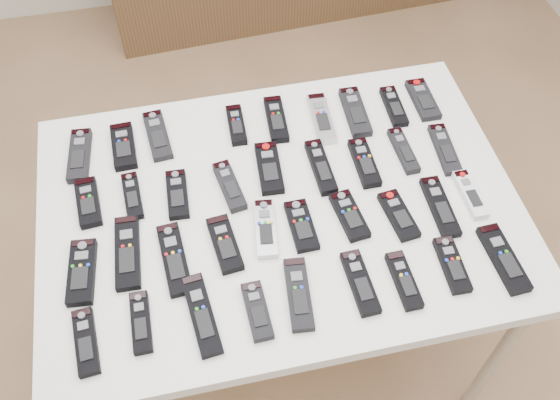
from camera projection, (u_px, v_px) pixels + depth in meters
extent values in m
plane|color=brown|center=(237.00, 319.00, 2.29)|extent=(4.00, 4.00, 0.00)
cube|color=white|center=(280.00, 209.00, 1.65)|extent=(1.25, 0.88, 0.04)
cylinder|color=beige|center=(497.00, 358.00, 1.81)|extent=(0.04, 0.04, 0.74)
cylinder|color=beige|center=(94.00, 216.00, 2.11)|extent=(0.04, 0.04, 0.74)
cylinder|color=beige|center=(410.00, 162.00, 2.26)|extent=(0.04, 0.04, 0.74)
cube|color=black|center=(80.00, 156.00, 1.72)|extent=(0.07, 0.19, 0.02)
cube|color=black|center=(124.00, 146.00, 1.74)|extent=(0.07, 0.16, 0.02)
cube|color=black|center=(158.00, 135.00, 1.77)|extent=(0.07, 0.19, 0.02)
cube|color=black|center=(236.00, 125.00, 1.79)|extent=(0.05, 0.15, 0.02)
cube|color=black|center=(276.00, 119.00, 1.80)|extent=(0.06, 0.17, 0.02)
cube|color=#B7B7BC|center=(321.00, 119.00, 1.80)|extent=(0.06, 0.19, 0.02)
cube|color=black|center=(355.00, 112.00, 1.82)|extent=(0.06, 0.19, 0.02)
cube|color=black|center=(394.00, 107.00, 1.84)|extent=(0.05, 0.16, 0.02)
cube|color=black|center=(423.00, 100.00, 1.85)|extent=(0.06, 0.16, 0.02)
cube|color=black|center=(88.00, 203.00, 1.62)|extent=(0.07, 0.16, 0.02)
cube|color=black|center=(132.00, 196.00, 1.64)|extent=(0.05, 0.15, 0.02)
cube|color=black|center=(177.00, 194.00, 1.64)|extent=(0.06, 0.16, 0.02)
cube|color=black|center=(230.00, 186.00, 1.65)|extent=(0.07, 0.17, 0.02)
cube|color=black|center=(269.00, 168.00, 1.69)|extent=(0.07, 0.18, 0.02)
cube|color=black|center=(321.00, 167.00, 1.69)|extent=(0.05, 0.18, 0.02)
cube|color=black|center=(364.00, 163.00, 1.70)|extent=(0.05, 0.16, 0.02)
cube|color=black|center=(403.00, 151.00, 1.73)|extent=(0.04, 0.16, 0.02)
cube|color=black|center=(445.00, 149.00, 1.74)|extent=(0.06, 0.18, 0.02)
cube|color=black|center=(82.00, 272.00, 1.50)|extent=(0.08, 0.18, 0.02)
cube|color=black|center=(128.00, 252.00, 1.53)|extent=(0.07, 0.21, 0.02)
cube|color=black|center=(174.00, 259.00, 1.52)|extent=(0.07, 0.21, 0.02)
cube|color=black|center=(225.00, 244.00, 1.55)|extent=(0.07, 0.17, 0.02)
cube|color=#B7B7BC|center=(266.00, 228.00, 1.58)|extent=(0.07, 0.18, 0.02)
cube|color=black|center=(301.00, 226.00, 1.58)|extent=(0.06, 0.15, 0.02)
cube|color=black|center=(349.00, 216.00, 1.60)|extent=(0.07, 0.15, 0.02)
cube|color=black|center=(399.00, 215.00, 1.60)|extent=(0.07, 0.16, 0.02)
cube|color=black|center=(440.00, 207.00, 1.62)|extent=(0.05, 0.19, 0.02)
cube|color=silver|center=(470.00, 194.00, 1.64)|extent=(0.04, 0.15, 0.02)
cube|color=black|center=(86.00, 342.00, 1.39)|extent=(0.06, 0.16, 0.02)
cube|color=black|center=(141.00, 322.00, 1.42)|extent=(0.04, 0.15, 0.02)
cube|color=black|center=(202.00, 315.00, 1.43)|extent=(0.07, 0.21, 0.02)
cube|color=black|center=(257.00, 311.00, 1.44)|extent=(0.05, 0.15, 0.02)
cube|color=black|center=(299.00, 294.00, 1.46)|extent=(0.07, 0.19, 0.02)
cube|color=black|center=(360.00, 283.00, 1.48)|extent=(0.05, 0.17, 0.02)
cube|color=black|center=(404.00, 280.00, 1.48)|extent=(0.05, 0.15, 0.02)
cube|color=black|center=(452.00, 265.00, 1.51)|extent=(0.05, 0.16, 0.02)
cube|color=black|center=(504.00, 259.00, 1.52)|extent=(0.06, 0.19, 0.02)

